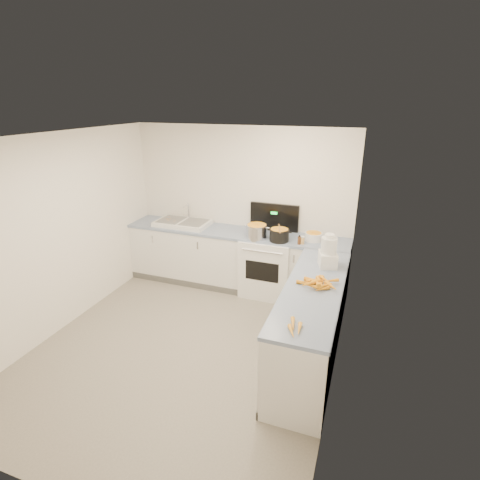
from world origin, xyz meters
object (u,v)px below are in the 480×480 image
(stove, at_px, (268,264))
(steel_pot, at_px, (257,232))
(food_processor, at_px, (328,253))
(black_pot, at_px, (279,236))
(extract_bottle, at_px, (299,241))
(sink, at_px, (183,223))
(mixing_bowl, at_px, (314,237))
(spice_jar, at_px, (302,241))

(stove, relative_size, steel_pot, 4.44)
(food_processor, bearing_deg, black_pot, 139.99)
(steel_pot, height_order, extract_bottle, steel_pot)
(sink, height_order, food_processor, food_processor)
(food_processor, bearing_deg, extract_bottle, 127.66)
(black_pot, bearing_deg, food_processor, -40.01)
(steel_pot, xyz_separation_m, black_pot, (0.34, -0.01, -0.01))
(extract_bottle, bearing_deg, mixing_bowl, 53.69)
(steel_pot, relative_size, extract_bottle, 2.71)
(black_pot, distance_m, mixing_bowl, 0.50)
(stove, relative_size, food_processor, 3.26)
(sink, xyz_separation_m, black_pot, (1.64, -0.17, 0.04))
(extract_bottle, height_order, food_processor, food_processor)
(mixing_bowl, relative_size, spice_jar, 2.52)
(stove, height_order, mixing_bowl, stove)
(sink, xyz_separation_m, mixing_bowl, (2.11, 0.02, 0.02))
(spice_jar, relative_size, food_processor, 0.24)
(mixing_bowl, bearing_deg, spice_jar, -121.95)
(steel_pot, bearing_deg, spice_jar, -1.48)
(mixing_bowl, bearing_deg, black_pot, -157.74)
(spice_jar, height_order, food_processor, food_processor)
(sink, distance_m, black_pot, 1.65)
(extract_bottle, bearing_deg, black_pot, 173.24)
(stove, distance_m, sink, 1.54)
(mixing_bowl, xyz_separation_m, extract_bottle, (-0.17, -0.22, -0.00))
(sink, height_order, black_pot, sink)
(mixing_bowl, bearing_deg, extract_bottle, -126.31)
(steel_pot, bearing_deg, black_pot, -1.53)
(black_pot, height_order, extract_bottle, black_pot)
(steel_pot, distance_m, mixing_bowl, 0.83)
(stove, bearing_deg, steel_pot, -135.19)
(extract_bottle, distance_m, spice_jar, 0.05)
(sink, bearing_deg, spice_jar, -5.18)
(extract_bottle, xyz_separation_m, spice_jar, (0.04, 0.03, -0.01))
(mixing_bowl, relative_size, extract_bottle, 2.22)
(mixing_bowl, distance_m, food_processor, 0.90)
(stove, xyz_separation_m, sink, (-1.45, 0.02, 0.50))
(mixing_bowl, bearing_deg, food_processor, -69.90)
(stove, height_order, black_pot, stove)
(sink, distance_m, mixing_bowl, 2.11)
(black_pot, bearing_deg, sink, 174.05)
(food_processor, bearing_deg, spice_jar, 123.97)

